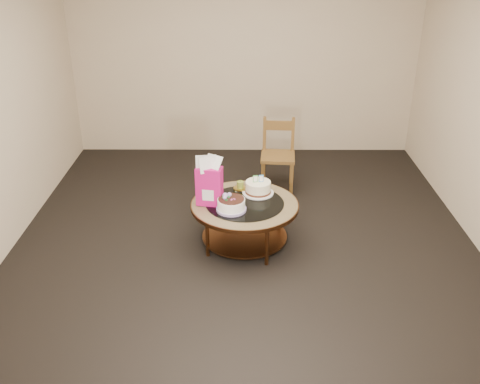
{
  "coord_description": "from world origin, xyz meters",
  "views": [
    {
      "loc": [
        -0.03,
        -4.46,
        2.77
      ],
      "look_at": [
        -0.04,
        0.02,
        0.56
      ],
      "focal_mm": 40.0,
      "sensor_mm": 36.0,
      "label": 1
    }
  ],
  "objects_px": {
    "coffee_table": "(245,210)",
    "gift_bag": "(209,181)",
    "cream_cake": "(258,188)",
    "dining_chair": "(278,155)",
    "decorated_cake": "(231,205)"
  },
  "relations": [
    {
      "from": "decorated_cake",
      "to": "cream_cake",
      "type": "height_order",
      "value": "cream_cake"
    },
    {
      "from": "coffee_table",
      "to": "decorated_cake",
      "type": "relative_size",
      "value": 3.69
    },
    {
      "from": "gift_bag",
      "to": "dining_chair",
      "type": "xyz_separation_m",
      "value": [
        0.72,
        1.3,
        -0.27
      ]
    },
    {
      "from": "decorated_cake",
      "to": "dining_chair",
      "type": "xyz_separation_m",
      "value": [
        0.52,
        1.43,
        -0.09
      ]
    },
    {
      "from": "gift_bag",
      "to": "dining_chair",
      "type": "distance_m",
      "value": 1.51
    },
    {
      "from": "coffee_table",
      "to": "gift_bag",
      "type": "height_order",
      "value": "gift_bag"
    },
    {
      "from": "coffee_table",
      "to": "dining_chair",
      "type": "xyz_separation_m",
      "value": [
        0.39,
        1.29,
        0.04
      ]
    },
    {
      "from": "coffee_table",
      "to": "gift_bag",
      "type": "xyz_separation_m",
      "value": [
        -0.33,
        -0.02,
        0.31
      ]
    },
    {
      "from": "cream_cake",
      "to": "dining_chair",
      "type": "bearing_deg",
      "value": 67.85
    },
    {
      "from": "decorated_cake",
      "to": "gift_bag",
      "type": "bearing_deg",
      "value": 147.64
    },
    {
      "from": "decorated_cake",
      "to": "cream_cake",
      "type": "bearing_deg",
      "value": 53.68
    },
    {
      "from": "coffee_table",
      "to": "dining_chair",
      "type": "bearing_deg",
      "value": 73.11
    },
    {
      "from": "coffee_table",
      "to": "cream_cake",
      "type": "xyz_separation_m",
      "value": [
        0.13,
        0.2,
        0.14
      ]
    },
    {
      "from": "coffee_table",
      "to": "cream_cake",
      "type": "distance_m",
      "value": 0.28
    },
    {
      "from": "cream_cake",
      "to": "gift_bag",
      "type": "bearing_deg",
      "value": -162.99
    }
  ]
}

